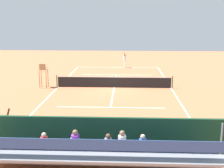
{
  "coord_description": "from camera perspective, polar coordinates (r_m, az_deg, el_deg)",
  "views": [
    {
      "loc": [
        -1.03,
        25.81,
        6.04
      ],
      "look_at": [
        0.0,
        4.0,
        1.2
      ],
      "focal_mm": 48.07,
      "sensor_mm": 36.0,
      "label": 1
    }
  ],
  "objects": [
    {
      "name": "bleacher_stand",
      "position": [
        11.74,
        -2.76,
        -13.47
      ],
      "size": [
        9.06,
        2.4,
        2.35
      ],
      "color": "gray",
      "rests_on": "ground"
    },
    {
      "name": "backdrop_wall",
      "position": [
        12.88,
        -2.13,
        -10.54
      ],
      "size": [
        18.0,
        0.16,
        2.0
      ],
      "primitive_type": "cube",
      "color": "#194228",
      "rests_on": "ground"
    },
    {
      "name": "tennis_net",
      "position": [
        26.41,
        0.41,
        0.4
      ],
      "size": [
        10.3,
        0.1,
        1.07
      ],
      "color": "black",
      "rests_on": "ground"
    },
    {
      "name": "courtside_bench",
      "position": [
        13.88,
        12.57,
        -11.06
      ],
      "size": [
        1.8,
        0.4,
        0.93
      ],
      "color": "#9E754C",
      "rests_on": "ground"
    },
    {
      "name": "tennis_racket",
      "position": [
        37.63,
        0.67,
        3.28
      ],
      "size": [
        0.57,
        0.41,
        0.03
      ],
      "color": "black",
      "rests_on": "ground"
    },
    {
      "name": "ground_plane",
      "position": [
        26.52,
        0.41,
        -0.66
      ],
      "size": [
        60.0,
        60.0,
        0.0
      ],
      "primitive_type": "plane",
      "color": "#CC7047"
    },
    {
      "name": "tennis_player",
      "position": [
        36.99,
        2.42,
        4.68
      ],
      "size": [
        0.41,
        0.55,
        1.93
      ],
      "color": "white",
      "rests_on": "ground"
    },
    {
      "name": "line_judge",
      "position": [
        14.91,
        -19.41,
        -7.93
      ],
      "size": [
        0.4,
        0.55,
        1.93
      ],
      "color": "#232328",
      "rests_on": "ground"
    },
    {
      "name": "tennis_ball_far",
      "position": [
        34.91,
        0.3,
        2.59
      ],
      "size": [
        0.07,
        0.07,
        0.07
      ],
      "primitive_type": "sphere",
      "color": "#CCDB33",
      "rests_on": "ground"
    },
    {
      "name": "court_line_markings",
      "position": [
        26.56,
        0.41,
        -0.64
      ],
      "size": [
        10.1,
        22.2,
        0.01
      ],
      "color": "white",
      "rests_on": "ground"
    },
    {
      "name": "tennis_ball_near",
      "position": [
        34.51,
        2.57,
        2.46
      ],
      "size": [
        0.07,
        0.07,
        0.07
      ],
      "primitive_type": "sphere",
      "color": "#CCDB33",
      "rests_on": "ground"
    },
    {
      "name": "umpire_chair",
      "position": [
        26.91,
        -12.93,
        2.07
      ],
      "size": [
        0.67,
        0.67,
        2.14
      ],
      "color": "#A88456",
      "rests_on": "ground"
    },
    {
      "name": "equipment_bag",
      "position": [
        13.72,
        3.46,
        -12.8
      ],
      "size": [
        0.9,
        0.36,
        0.36
      ],
      "primitive_type": "cube",
      "color": "#B22D2D",
      "rests_on": "ground"
    }
  ]
}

